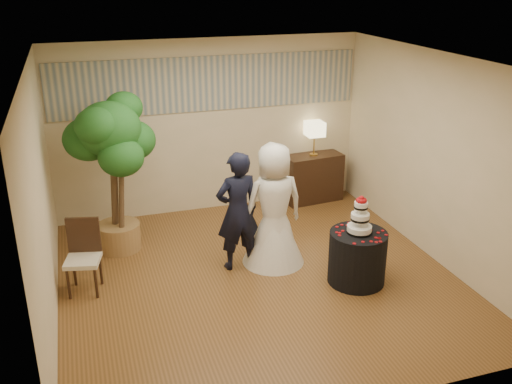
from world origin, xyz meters
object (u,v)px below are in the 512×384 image
object	(u,v)px
groom	(238,211)
wedding_cake	(360,215)
side_chair	(83,258)
ficus_tree	(113,175)
table_lamp	(314,139)
bride	(274,205)
console	(313,178)
cake_table	(357,257)

from	to	relation	value
groom	wedding_cake	size ratio (longest dim) A/B	3.26
groom	side_chair	bearing A→B (deg)	-5.99
wedding_cake	ficus_tree	size ratio (longest dim) A/B	0.22
wedding_cake	table_lamp	distance (m)	2.80
bride	table_lamp	bearing A→B (deg)	-129.64
console	table_lamp	size ratio (longest dim) A/B	1.70
side_chair	wedding_cake	bearing A→B (deg)	-0.30
console	ficus_tree	bearing A→B (deg)	-171.61
console	ficus_tree	size ratio (longest dim) A/B	0.43
groom	cake_table	xyz separation A→B (m)	(1.34, -0.85, -0.47)
table_lamp	ficus_tree	bearing A→B (deg)	-165.65
wedding_cake	table_lamp	size ratio (longest dim) A/B	0.86
table_lamp	ficus_tree	distance (m)	3.48
cake_table	console	size ratio (longest dim) A/B	0.74
bride	table_lamp	size ratio (longest dim) A/B	2.92
bride	cake_table	xyz separation A→B (m)	(0.84, -0.84, -0.50)
groom	ficus_tree	distance (m)	1.83
cake_table	table_lamp	xyz separation A→B (m)	(0.56, 2.74, 0.77)
console	side_chair	size ratio (longest dim) A/B	1.06
groom	bride	distance (m)	0.50
table_lamp	ficus_tree	size ratio (longest dim) A/B	0.26
cake_table	console	distance (m)	2.79
wedding_cake	console	bearing A→B (deg)	78.51
groom	side_chair	world-z (taller)	groom
groom	ficus_tree	bearing A→B (deg)	-41.71
ficus_tree	groom	bearing A→B (deg)	-34.73
cake_table	bride	bearing A→B (deg)	134.95
table_lamp	ficus_tree	xyz separation A→B (m)	(-3.37, -0.86, 0.02)
cake_table	console	world-z (taller)	console
cake_table	ficus_tree	bearing A→B (deg)	146.35
bride	console	distance (m)	2.39
bride	side_chair	distance (m)	2.52
ficus_tree	console	bearing A→B (deg)	14.35
wedding_cake	table_lamp	world-z (taller)	table_lamp
cake_table	groom	bearing A→B (deg)	147.58
groom	console	world-z (taller)	groom
groom	wedding_cake	distance (m)	1.59
side_chair	console	bearing A→B (deg)	39.74
cake_table	console	xyz separation A→B (m)	(0.56, 2.74, 0.06)
groom	cake_table	bearing A→B (deg)	140.60
ficus_tree	side_chair	bearing A→B (deg)	-115.97
groom	table_lamp	distance (m)	2.69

